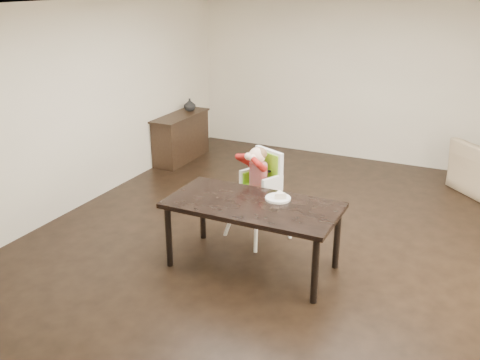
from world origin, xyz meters
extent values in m
plane|color=black|center=(0.00, 0.00, 0.00)|extent=(7.00, 7.00, 0.00)
cube|color=beige|center=(0.00, 3.50, 1.35)|extent=(6.00, 0.02, 2.70)
cube|color=beige|center=(0.00, -3.50, 1.35)|extent=(6.00, 0.02, 2.70)
cube|color=beige|center=(-3.00, 0.00, 1.35)|extent=(0.02, 7.00, 2.70)
cube|color=white|center=(0.00, 0.00, 2.70)|extent=(6.00, 7.00, 0.02)
cube|color=black|center=(-0.17, -0.70, 0.72)|extent=(1.80, 0.90, 0.05)
cylinder|color=black|center=(-0.99, -1.07, 0.35)|extent=(0.07, 0.07, 0.70)
cylinder|color=black|center=(0.65, -1.07, 0.35)|extent=(0.07, 0.07, 0.70)
cylinder|color=black|center=(-0.99, -0.33, 0.35)|extent=(0.07, 0.07, 0.70)
cylinder|color=black|center=(0.65, -0.33, 0.35)|extent=(0.07, 0.07, 0.70)
cylinder|color=white|center=(-0.70, -0.13, 0.30)|extent=(0.06, 0.06, 0.60)
cylinder|color=white|center=(-0.30, -0.31, 0.30)|extent=(0.06, 0.06, 0.60)
cylinder|color=white|center=(-0.52, 0.26, 0.30)|extent=(0.06, 0.06, 0.60)
cylinder|color=white|center=(-0.13, 0.08, 0.30)|extent=(0.06, 0.06, 0.60)
cube|color=white|center=(-0.41, -0.03, 0.60)|extent=(0.55, 0.53, 0.05)
cube|color=#70B116|center=(-0.41, -0.03, 0.64)|extent=(0.45, 0.44, 0.03)
cube|color=white|center=(-0.34, 0.13, 0.85)|extent=(0.41, 0.23, 0.45)
cube|color=#70B116|center=(-0.36, 0.10, 0.84)|extent=(0.34, 0.17, 0.41)
cube|color=black|center=(-0.45, 0.05, 0.84)|extent=(0.11, 0.19, 0.02)
cube|color=black|center=(-0.33, -0.01, 0.84)|extent=(0.11, 0.19, 0.02)
cylinder|color=#B41814|center=(-0.41, -0.03, 0.80)|extent=(0.33, 0.33, 0.29)
sphere|color=beige|center=(-0.42, -0.05, 1.04)|extent=(0.26, 0.26, 0.19)
ellipsoid|color=brown|center=(-0.41, -0.02, 1.06)|extent=(0.26, 0.25, 0.15)
sphere|color=beige|center=(-0.50, -0.12, 1.05)|extent=(0.11, 0.11, 0.09)
sphere|color=beige|center=(-0.43, -0.15, 1.05)|extent=(0.11, 0.11, 0.09)
cylinder|color=white|center=(0.02, -0.49, 0.76)|extent=(0.29, 0.29, 0.02)
torus|color=white|center=(0.02, -0.49, 0.77)|extent=(0.29, 0.29, 0.01)
cube|color=black|center=(-2.78, 2.09, 0.38)|extent=(0.40, 1.20, 0.76)
cube|color=black|center=(-2.78, 2.09, 0.78)|extent=(0.44, 1.26, 0.03)
imported|color=#99999E|center=(-2.78, 2.41, 0.89)|extent=(0.27, 0.28, 0.20)
camera|label=1|loc=(1.92, -5.37, 2.96)|focal=40.00mm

